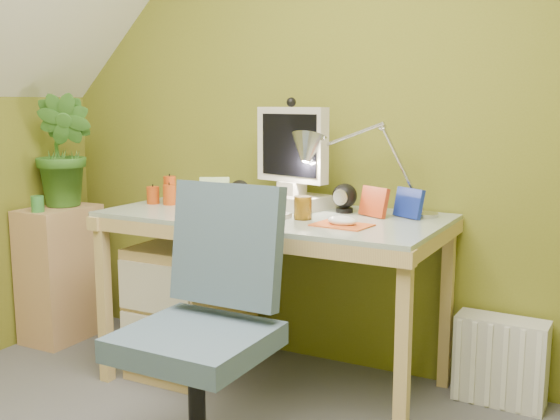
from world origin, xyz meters
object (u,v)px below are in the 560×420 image
at_px(task_chair, 195,337).
at_px(side_ledge, 61,273).
at_px(desk, 274,300).
at_px(potted_plant, 65,151).
at_px(monitor, 292,153).
at_px(desk_lamp, 387,148).
at_px(radiator, 501,361).

bearing_deg(task_chair, side_ledge, 152.80).
xyz_separation_m(desk, potted_plant, (-1.27, 0.04, 0.62)).
height_order(monitor, task_chair, monitor).
xyz_separation_m(monitor, side_ledge, (-1.30, -0.19, -0.68)).
xyz_separation_m(potted_plant, task_chair, (1.37, -0.80, -0.53)).
bearing_deg(desk, task_chair, -81.14).
bearing_deg(monitor, potted_plant, -159.41).
height_order(desk_lamp, potted_plant, desk_lamp).
bearing_deg(task_chair, potted_plant, 150.79).
distance_m(desk, radiator, 1.01).
bearing_deg(desk_lamp, radiator, 15.58).
xyz_separation_m(desk, radiator, (0.95, 0.27, -0.21)).
xyz_separation_m(monitor, potted_plant, (-1.27, -0.14, -0.02)).
bearing_deg(side_ledge, potted_plant, 63.39).
xyz_separation_m(desk_lamp, side_ledge, (-1.75, -0.19, -0.72)).
height_order(desk_lamp, radiator, desk_lamp).
bearing_deg(desk_lamp, monitor, -174.64).
relative_size(potted_plant, task_chair, 0.62).
bearing_deg(potted_plant, desk, -1.95).
relative_size(monitor, radiator, 1.35).
distance_m(task_chair, radiator, 1.36).
bearing_deg(potted_plant, desk_lamp, 4.53).
bearing_deg(desk_lamp, task_chair, -105.09).
relative_size(monitor, side_ledge, 0.70).
bearing_deg(desk_lamp, side_ledge, -168.55).
xyz_separation_m(desk_lamp, radiator, (0.50, 0.09, -0.89)).
xyz_separation_m(monitor, task_chair, (0.10, -0.94, -0.56)).
height_order(desk_lamp, side_ledge, desk_lamp).
height_order(desk, radiator, desk).
bearing_deg(radiator, potted_plant, -171.65).
bearing_deg(side_ledge, radiator, 7.02).
relative_size(monitor, potted_plant, 0.84).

